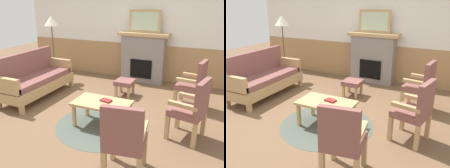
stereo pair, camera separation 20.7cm
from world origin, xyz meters
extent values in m
plane|color=brown|center=(0.00, 0.00, 0.00)|extent=(14.00, 14.00, 0.00)
cube|color=white|center=(0.00, 2.60, 1.35)|extent=(7.20, 0.12, 2.70)
cube|color=#A87F51|center=(0.00, 2.53, 0.47)|extent=(7.20, 0.02, 0.95)
cube|color=gray|center=(0.00, 2.35, 0.60)|extent=(1.10, 0.36, 1.20)
cube|color=black|center=(0.00, 2.16, 0.38)|extent=(0.56, 0.02, 0.48)
cube|color=tan|center=(0.00, 2.35, 1.24)|extent=(1.30, 0.44, 0.08)
cube|color=tan|center=(0.00, 2.35, 1.56)|extent=(0.80, 0.03, 0.56)
cube|color=#B2C6A8|center=(0.00, 2.33, 1.56)|extent=(0.68, 0.01, 0.44)
cube|color=tan|center=(-1.50, -0.49, 0.08)|extent=(0.08, 0.08, 0.16)
cube|color=tan|center=(-1.50, 1.19, 0.08)|extent=(0.08, 0.08, 0.16)
cube|color=tan|center=(-2.10, 1.19, 0.08)|extent=(0.08, 0.08, 0.16)
cube|color=tan|center=(-1.80, 0.35, 0.26)|extent=(0.70, 1.80, 0.20)
cube|color=brown|center=(-1.80, 0.35, 0.42)|extent=(0.60, 1.70, 0.12)
cube|color=brown|center=(-2.10, 0.35, 0.73)|extent=(0.10, 1.70, 0.50)
cube|color=tan|center=(-1.80, -0.50, 0.53)|extent=(0.60, 0.10, 0.30)
cube|color=tan|center=(-1.80, 1.20, 0.53)|extent=(0.60, 0.10, 0.30)
cube|color=tan|center=(-0.33, -0.48, 0.20)|extent=(0.05, 0.05, 0.40)
cube|color=tan|center=(0.51, -0.48, 0.20)|extent=(0.05, 0.05, 0.40)
cube|color=tan|center=(-0.33, -0.04, 0.20)|extent=(0.05, 0.05, 0.40)
cube|color=tan|center=(0.51, -0.04, 0.20)|extent=(0.05, 0.05, 0.40)
cube|color=tan|center=(0.09, -0.26, 0.42)|extent=(0.96, 0.56, 0.04)
cylinder|color=#4C564C|center=(0.09, -0.26, 0.00)|extent=(1.61, 1.61, 0.01)
cube|color=maroon|center=(0.14, -0.21, 0.46)|extent=(0.21, 0.16, 0.03)
cube|color=tan|center=(-0.21, 1.05, 0.13)|extent=(0.05, 0.05, 0.26)
cube|color=tan|center=(0.09, 1.05, 0.13)|extent=(0.05, 0.05, 0.26)
cube|color=tan|center=(-0.21, 1.35, 0.13)|extent=(0.05, 0.05, 0.26)
cube|color=tan|center=(0.09, 1.35, 0.13)|extent=(0.05, 0.05, 0.26)
cube|color=brown|center=(-0.06, 1.20, 0.31)|extent=(0.40, 0.40, 0.10)
cube|color=tan|center=(1.10, 0.94, 0.20)|extent=(0.07, 0.07, 0.40)
cube|color=tan|center=(1.17, 1.35, 0.20)|extent=(0.07, 0.07, 0.40)
cube|color=tan|center=(1.52, 0.88, 0.20)|extent=(0.07, 0.07, 0.40)
cube|color=tan|center=(1.58, 1.29, 0.20)|extent=(0.07, 0.07, 0.40)
cube|color=brown|center=(1.34, 1.12, 0.45)|extent=(0.55, 0.55, 0.10)
cube|color=brown|center=(1.54, 1.08, 0.74)|extent=(0.15, 0.49, 0.48)
cube|color=tan|center=(1.31, 0.91, 0.62)|extent=(0.45, 0.14, 0.06)
cube|color=tan|center=(1.37, 1.32, 0.62)|extent=(0.45, 0.14, 0.06)
cube|color=tan|center=(1.19, -0.23, 0.20)|extent=(0.07, 0.07, 0.40)
cube|color=tan|center=(1.28, 0.18, 0.20)|extent=(0.07, 0.07, 0.40)
cube|color=tan|center=(1.60, -0.33, 0.20)|extent=(0.07, 0.07, 0.40)
cube|color=tan|center=(1.69, 0.08, 0.20)|extent=(0.07, 0.07, 0.40)
cube|color=brown|center=(1.44, -0.07, 0.45)|extent=(0.58, 0.58, 0.10)
cube|color=brown|center=(1.64, -0.12, 0.74)|extent=(0.19, 0.49, 0.48)
cube|color=tan|center=(1.40, -0.27, 0.62)|extent=(0.44, 0.17, 0.06)
cube|color=tan|center=(1.49, 0.12, 0.62)|extent=(0.44, 0.17, 0.06)
cube|color=tan|center=(0.64, -1.04, 0.20)|extent=(0.07, 0.07, 0.40)
cube|color=tan|center=(1.05, -0.98, 0.20)|extent=(0.07, 0.07, 0.40)
cube|color=tan|center=(0.70, -1.45, 0.20)|extent=(0.07, 0.07, 0.40)
cube|color=brown|center=(0.88, -1.21, 0.45)|extent=(0.55, 0.55, 0.10)
cube|color=brown|center=(0.91, -1.41, 0.74)|extent=(0.49, 0.15, 0.48)
cube|color=tan|center=(0.67, -1.25, 0.62)|extent=(0.14, 0.45, 0.06)
cube|color=tan|center=(1.08, -1.18, 0.62)|extent=(0.14, 0.45, 0.06)
cylinder|color=#332D28|center=(-2.24, 1.56, 0.01)|extent=(0.24, 0.24, 0.03)
cylinder|color=#4C473D|center=(-2.24, 1.56, 0.73)|extent=(0.03, 0.03, 1.40)
cone|color=silver|center=(-2.24, 1.56, 1.55)|extent=(0.36, 0.36, 0.25)
camera|label=1|loc=(1.75, -3.56, 2.05)|focal=38.46mm
camera|label=2|loc=(1.93, -3.47, 2.05)|focal=38.46mm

